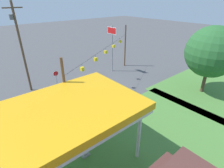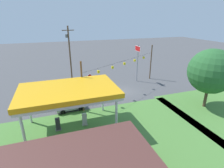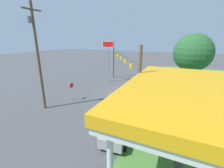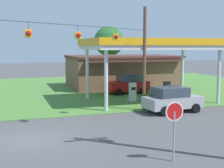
# 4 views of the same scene
# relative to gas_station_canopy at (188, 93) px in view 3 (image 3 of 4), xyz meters

# --- Properties ---
(ground_plane) EXTENTS (160.00, 160.00, 0.00)m
(ground_plane) POSITION_rel_gas_station_canopy_xyz_m (-10.64, -8.54, -4.89)
(ground_plane) COLOR #4C4C4F
(grass_verge_opposite_corner) EXTENTS (24.00, 24.00, 0.04)m
(grass_verge_opposite_corner) POSITION_rel_gas_station_canopy_xyz_m (-26.64, 7.46, -4.87)
(grass_verge_opposite_corner) COLOR #4C7F38
(grass_verge_opposite_corner) RESTS_ON ground
(gas_station_canopy) EXTENTS (11.19, 7.13, 5.38)m
(gas_station_canopy) POSITION_rel_gas_station_canopy_xyz_m (0.00, 0.00, 0.00)
(gas_station_canopy) COLOR silver
(gas_station_canopy) RESTS_ON ground
(fuel_pump_near) EXTENTS (0.71, 0.56, 1.67)m
(fuel_pump_near) POSITION_rel_gas_station_canopy_xyz_m (-1.63, -0.00, -4.09)
(fuel_pump_near) COLOR gray
(fuel_pump_near) RESTS_ON ground
(fuel_pump_far) EXTENTS (0.71, 0.56, 1.67)m
(fuel_pump_far) POSITION_rel_gas_station_canopy_xyz_m (1.63, -0.00, -4.09)
(fuel_pump_far) COLOR gray
(fuel_pump_far) RESTS_ON ground
(car_at_pumps_front) EXTENTS (4.37, 2.42, 1.84)m
(car_at_pumps_front) POSITION_rel_gas_station_canopy_xyz_m (-0.46, -4.70, -3.94)
(car_at_pumps_front) COLOR #9E9EA3
(car_at_pumps_front) RESTS_ON ground
(stop_sign_roadside) EXTENTS (0.80, 0.08, 2.50)m
(stop_sign_roadside) POSITION_rel_gas_station_canopy_xyz_m (-5.29, -13.44, -3.07)
(stop_sign_roadside) COLOR #99999E
(stop_sign_roadside) RESTS_ON ground
(stop_sign_overhead) EXTENTS (0.22, 2.22, 7.90)m
(stop_sign_overhead) POSITION_rel_gas_station_canopy_xyz_m (-15.47, -12.99, 0.70)
(stop_sign_overhead) COLOR gray
(stop_sign_overhead) RESTS_ON ground
(utility_pole_main) EXTENTS (2.20, 0.44, 11.65)m
(utility_pole_main) POSITION_rel_gas_station_canopy_xyz_m (-1.90, -14.84, 1.58)
(utility_pole_main) COLOR brown
(utility_pole_main) RESTS_ON ground
(signal_span_gantry) EXTENTS (17.19, 10.24, 7.58)m
(signal_span_gantry) POSITION_rel_gas_station_canopy_xyz_m (-10.64, -8.56, -0.66)
(signal_span_gantry) COLOR brown
(signal_span_gantry) RESTS_ON ground
(tree_west_verge) EXTENTS (6.54, 6.54, 8.98)m
(tree_west_verge) POSITION_rel_gas_station_canopy_xyz_m (-20.21, 1.05, 0.81)
(tree_west_verge) COLOR #4C3828
(tree_west_verge) RESTS_ON ground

